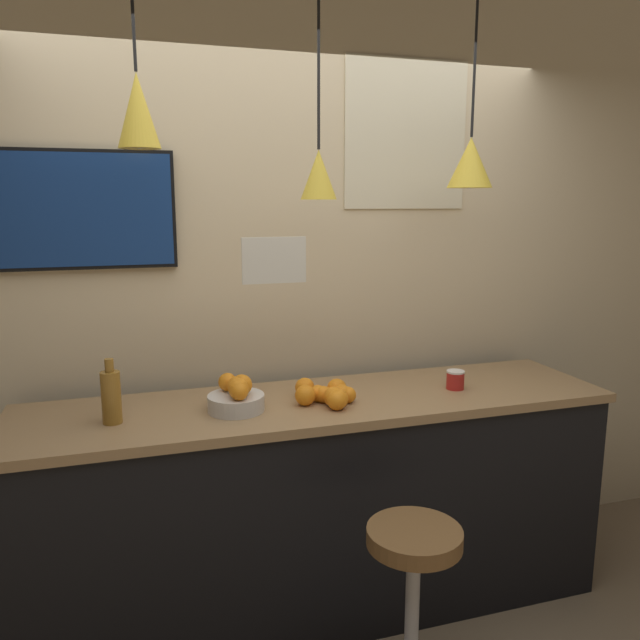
{
  "coord_description": "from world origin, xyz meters",
  "views": [
    {
      "loc": [
        -0.77,
        -1.73,
        1.84
      ],
      "look_at": [
        0.0,
        0.74,
        1.34
      ],
      "focal_mm": 35.0,
      "sensor_mm": 36.0,
      "label": 1
    }
  ],
  "objects_px": {
    "bar_stool": "(412,604)",
    "spread_jar": "(455,380)",
    "fruit_bowl": "(236,396)",
    "mounted_tv": "(81,210)",
    "juice_bottle": "(111,396)"
  },
  "relations": [
    {
      "from": "fruit_bowl",
      "to": "juice_bottle",
      "type": "distance_m",
      "value": 0.49
    },
    {
      "from": "bar_stool",
      "to": "mounted_tv",
      "type": "xyz_separation_m",
      "value": [
        -1.06,
        1.07,
        1.35
      ]
    },
    {
      "from": "spread_jar",
      "to": "mounted_tv",
      "type": "bearing_deg",
      "value": 165.1
    },
    {
      "from": "juice_bottle",
      "to": "mounted_tv",
      "type": "distance_m",
      "value": 0.82
    },
    {
      "from": "bar_stool",
      "to": "spread_jar",
      "type": "relative_size",
      "value": 8.54
    },
    {
      "from": "mounted_tv",
      "to": "bar_stool",
      "type": "bearing_deg",
      "value": -45.25
    },
    {
      "from": "bar_stool",
      "to": "spread_jar",
      "type": "bearing_deg",
      "value": 51.99
    },
    {
      "from": "spread_jar",
      "to": "bar_stool",
      "type": "bearing_deg",
      "value": -128.01
    },
    {
      "from": "spread_jar",
      "to": "mounted_tv",
      "type": "relative_size",
      "value": 0.11
    },
    {
      "from": "bar_stool",
      "to": "juice_bottle",
      "type": "xyz_separation_m",
      "value": [
        -0.98,
        0.65,
        0.66
      ]
    },
    {
      "from": "spread_jar",
      "to": "mounted_tv",
      "type": "height_order",
      "value": "mounted_tv"
    },
    {
      "from": "fruit_bowl",
      "to": "mounted_tv",
      "type": "distance_m",
      "value": 1.03
    },
    {
      "from": "bar_stool",
      "to": "fruit_bowl",
      "type": "xyz_separation_m",
      "value": [
        -0.5,
        0.65,
        0.61
      ]
    },
    {
      "from": "fruit_bowl",
      "to": "mounted_tv",
      "type": "relative_size",
      "value": 0.3
    },
    {
      "from": "fruit_bowl",
      "to": "spread_jar",
      "type": "distance_m",
      "value": 1.01
    }
  ]
}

